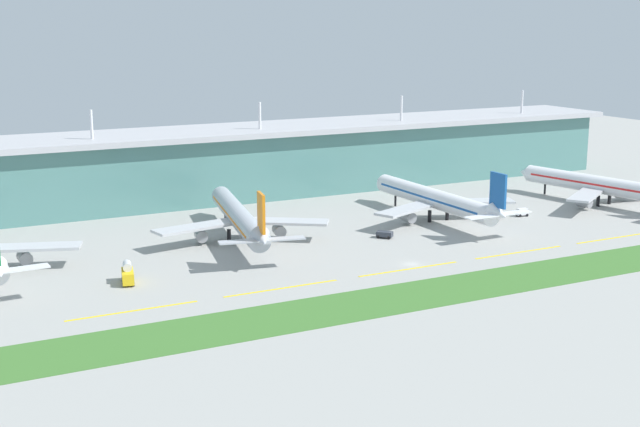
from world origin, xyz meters
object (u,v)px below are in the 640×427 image
airliner_far_middle (436,199)px  fuel_truck (128,274)px  airliner_near_middle (239,217)px  baggage_cart (522,212)px  pushback_tug (385,234)px  airliner_farthest (601,185)px

airliner_far_middle → fuel_truck: size_ratio=8.81×
airliner_near_middle → fuel_truck: (-37.91, -25.51, -4.19)m
baggage_cart → pushback_tug: (-52.09, -4.09, -0.16)m
airliner_farthest → fuel_truck: bearing=-174.5°
airliner_farthest → fuel_truck: airliner_farthest is taller
airliner_near_middle → baggage_cart: airliner_near_middle is taller
airliner_near_middle → baggage_cart: 89.76m
airliner_far_middle → airliner_farthest: size_ratio=1.04×
airliner_near_middle → airliner_farthest: same height
airliner_far_middle → pushback_tug: bearing=-154.6°
airliner_far_middle → pushback_tug: (-25.35, -12.01, -5.35)m
airliner_near_middle → airliner_far_middle: bearing=-3.8°
baggage_cart → airliner_near_middle: bearing=172.2°
airliner_farthest → baggage_cart: size_ratio=17.08×
fuel_truck → baggage_cart: (126.70, 13.42, -1.00)m
baggage_cart → airliner_far_middle: bearing=163.5°
airliner_farthest → pushback_tug: airliner_farthest is taller
pushback_tug → baggage_cart: bearing=4.5°
airliner_far_middle → fuel_truck: bearing=-167.9°
airliner_near_middle → airliner_far_middle: size_ratio=1.03×
airliner_near_middle → baggage_cart: bearing=-7.8°
airliner_near_middle → fuel_truck: size_ratio=9.08×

